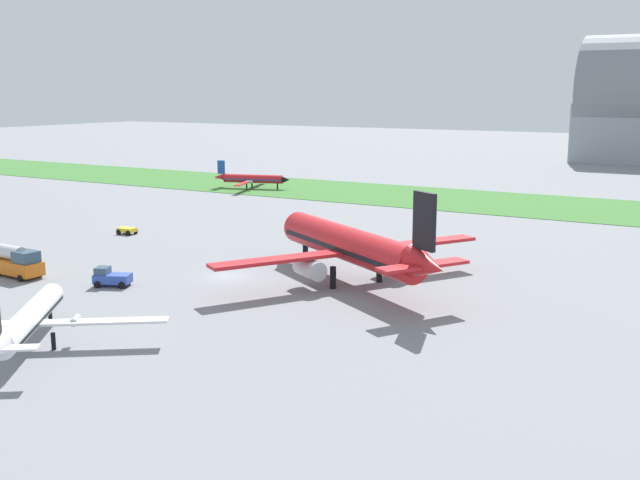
{
  "coord_description": "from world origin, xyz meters",
  "views": [
    {
      "loc": [
        47.46,
        -63.16,
        19.43
      ],
      "look_at": [
        6.22,
        9.03,
        3.0
      ],
      "focal_mm": 42.68,
      "sensor_mm": 36.0,
      "label": 1
    }
  ],
  "objects_px": {
    "baggage_cart_midfield": "(127,230)",
    "fuel_truck_by_runway": "(16,262)",
    "pushback_tug_near_gate": "(111,277)",
    "airplane_taxiing_turboprop": "(252,179)",
    "airplane_midfield_jet": "(352,246)",
    "airplane_foreground_turboprop": "(28,319)"
  },
  "relations": [
    {
      "from": "baggage_cart_midfield",
      "to": "airplane_midfield_jet",
      "type": "bearing_deg",
      "value": -15.58
    },
    {
      "from": "pushback_tug_near_gate",
      "to": "airplane_taxiing_turboprop",
      "type": "bearing_deg",
      "value": -89.14
    },
    {
      "from": "baggage_cart_midfield",
      "to": "pushback_tug_near_gate",
      "type": "bearing_deg",
      "value": -52.56
    },
    {
      "from": "airplane_foreground_turboprop",
      "to": "fuel_truck_by_runway",
      "type": "bearing_deg",
      "value": 18.21
    },
    {
      "from": "baggage_cart_midfield",
      "to": "fuel_truck_by_runway",
      "type": "bearing_deg",
      "value": -76.61
    },
    {
      "from": "airplane_midfield_jet",
      "to": "pushback_tug_near_gate",
      "type": "xyz_separation_m",
      "value": [
        -20.5,
        -13.13,
        -2.98
      ]
    },
    {
      "from": "baggage_cart_midfield",
      "to": "fuel_truck_by_runway",
      "type": "xyz_separation_m",
      "value": [
        7.07,
        -23.73,
        1.01
      ]
    },
    {
      "from": "airplane_taxiing_turboprop",
      "to": "airplane_foreground_turboprop",
      "type": "bearing_deg",
      "value": -82.21
    },
    {
      "from": "airplane_foreground_turboprop",
      "to": "airplane_midfield_jet",
      "type": "bearing_deg",
      "value": -57.18
    },
    {
      "from": "fuel_truck_by_runway",
      "to": "baggage_cart_midfield",
      "type": "bearing_deg",
      "value": 110.01
    },
    {
      "from": "airplane_midfield_jet",
      "to": "pushback_tug_near_gate",
      "type": "bearing_deg",
      "value": 64.08
    },
    {
      "from": "fuel_truck_by_runway",
      "to": "airplane_foreground_turboprop",
      "type": "bearing_deg",
      "value": -33.32
    },
    {
      "from": "baggage_cart_midfield",
      "to": "fuel_truck_by_runway",
      "type": "height_order",
      "value": "fuel_truck_by_runway"
    },
    {
      "from": "airplane_taxiing_turboprop",
      "to": "baggage_cart_midfield",
      "type": "distance_m",
      "value": 50.67
    },
    {
      "from": "airplane_taxiing_turboprop",
      "to": "pushback_tug_near_gate",
      "type": "bearing_deg",
      "value": -82.6
    },
    {
      "from": "airplane_taxiing_turboprop",
      "to": "baggage_cart_midfield",
      "type": "bearing_deg",
      "value": -91.77
    },
    {
      "from": "airplane_taxiing_turboprop",
      "to": "baggage_cart_midfield",
      "type": "relative_size",
      "value": 7.27
    },
    {
      "from": "pushback_tug_near_gate",
      "to": "baggage_cart_midfield",
      "type": "height_order",
      "value": "pushback_tug_near_gate"
    },
    {
      "from": "baggage_cart_midfield",
      "to": "airplane_taxiing_turboprop",
      "type": "bearing_deg",
      "value": 101.88
    },
    {
      "from": "airplane_taxiing_turboprop",
      "to": "pushback_tug_near_gate",
      "type": "relative_size",
      "value": 4.49
    },
    {
      "from": "airplane_foreground_turboprop",
      "to": "baggage_cart_midfield",
      "type": "bearing_deg",
      "value": -0.11
    },
    {
      "from": "airplane_taxiing_turboprop",
      "to": "baggage_cart_midfield",
      "type": "xyz_separation_m",
      "value": [
        13.18,
        -48.9,
        -1.46
      ]
    }
  ]
}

